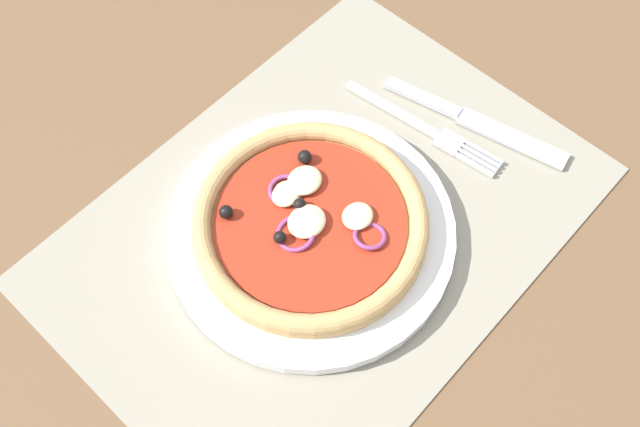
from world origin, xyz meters
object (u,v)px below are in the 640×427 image
object	(u,v)px
plate	(309,230)
fork	(429,130)
pizza	(308,220)
knife	(476,122)

from	to	relation	value
plate	fork	bearing A→B (deg)	176.63
plate	fork	distance (cm)	16.81
pizza	knife	bearing A→B (deg)	169.56
plate	knife	bearing A→B (deg)	169.66
knife	plate	bearing A→B (deg)	-112.84
plate	knife	xyz separation A→B (cm)	(-20.79, 3.79, -0.48)
pizza	plate	bearing A→B (deg)	44.71
fork	pizza	bearing A→B (deg)	-99.99
plate	knife	distance (cm)	21.14
pizza	fork	xyz separation A→B (cm)	(-16.74, 1.02, -2.35)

